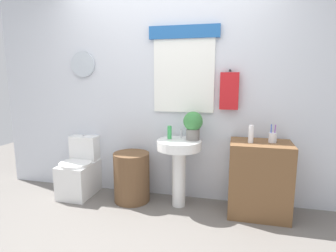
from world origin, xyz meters
name	(u,v)px	position (x,y,z in m)	size (l,w,h in m)	color
ground_plane	(137,246)	(0.00, 0.00, 0.00)	(8.00, 8.00, 0.00)	slate
back_wall	(169,88)	(0.00, 1.15, 1.31)	(4.40, 0.18, 2.60)	silver
toilet	(80,172)	(-1.06, 0.88, 0.28)	(0.38, 0.51, 0.72)	white
laundry_hamper	(132,177)	(-0.37, 0.85, 0.29)	(0.41, 0.41, 0.57)	brown
pedestal_sink	(179,157)	(0.19, 0.85, 0.56)	(0.49, 0.49, 0.75)	white
faucet	(181,134)	(0.19, 0.97, 0.80)	(0.03, 0.03, 0.10)	silver
wooden_cabinet	(259,179)	(1.04, 0.85, 0.39)	(0.61, 0.44, 0.78)	brown
soap_bottle	(170,132)	(0.07, 0.90, 0.83)	(0.05, 0.05, 0.15)	green
potted_plant	(193,124)	(0.33, 0.91, 0.93)	(0.21, 0.21, 0.31)	slate
lotion_bottle	(251,134)	(0.94, 0.81, 0.87)	(0.05, 0.05, 0.18)	white
toothbrush_cup	(273,137)	(1.15, 0.87, 0.83)	(0.08, 0.08, 0.18)	silver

